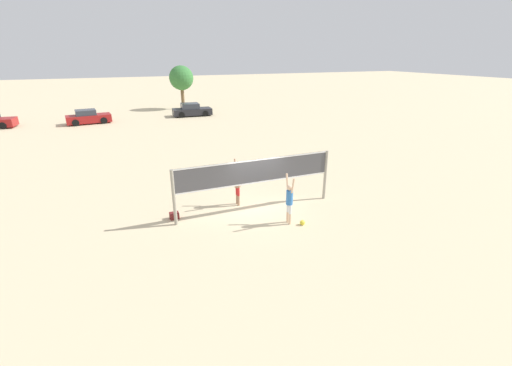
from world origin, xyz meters
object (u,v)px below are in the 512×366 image
player_spiker (289,199)px  parked_car_near (88,117)px  player_blocker (237,182)px  parked_car_mid (192,110)px  volleyball_net (256,176)px  tree_left_cluster (181,78)px  gear_bag (174,216)px  volleyball (302,223)px

player_spiker → parked_car_near: bearing=17.5°
player_blocker → parked_car_mid: player_blocker is taller
parked_car_near → player_spiker: bearing=-79.2°
volleyball_net → tree_left_cluster: size_ratio=1.39×
tree_left_cluster → parked_car_near: bearing=-150.1°
gear_bag → parked_car_mid: bearing=75.7°
volleyball_net → parked_car_near: size_ratio=1.70×
volleyball → volleyball_net: bearing=121.1°
player_spiker → parked_car_near: 28.31m
tree_left_cluster → volleyball: bearing=-93.1°
gear_bag → tree_left_cluster: 31.86m
player_blocker → parked_car_mid: bearing=172.2°
tree_left_cluster → player_spiker: bearing=-93.9°
gear_bag → parked_car_mid: parked_car_mid is taller
parked_car_near → tree_left_cluster: 12.84m
volleyball_net → player_blocker: size_ratio=3.37×
player_spiker → volleyball: player_spiker is taller
gear_bag → parked_car_mid: (6.43, 25.29, 0.49)m
parked_car_near → tree_left_cluster: size_ratio=0.82×
gear_bag → volleyball_net: bearing=-9.2°
player_spiker → volleyball: (0.45, -0.37, -1.00)m
volleyball → tree_left_cluster: 33.82m
player_blocker → volleyball: 3.59m
parked_car_near → parked_car_mid: bearing=-3.9°
player_blocker → volleyball: size_ratio=10.14×
volleyball_net → player_blocker: (-0.54, 0.90, -0.49)m
player_spiker → tree_left_cluster: tree_left_cluster is taller
volleyball_net → volleyball: 2.83m
volleyball_net → parked_car_mid: 26.05m
parked_car_near → player_blocker: bearing=-80.3°
volleyball_net → parked_car_near: volleyball_net is taller
player_spiker → parked_car_near: size_ratio=0.49×
volleyball → player_blocker: bearing=121.1°
parked_car_mid → player_spiker: bearing=-91.5°
tree_left_cluster → player_blocker: bearing=-96.7°
player_spiker → parked_car_mid: 27.62m
player_blocker → parked_car_near: player_blocker is taller
player_blocker → parked_car_near: bearing=-163.6°
volleyball → parked_car_near: (-8.97, 27.37, 0.52)m
volleyball_net → gear_bag: 3.90m
volleyball_net → parked_car_mid: (2.88, 25.87, -1.01)m
player_blocker → tree_left_cluster: tree_left_cluster is taller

